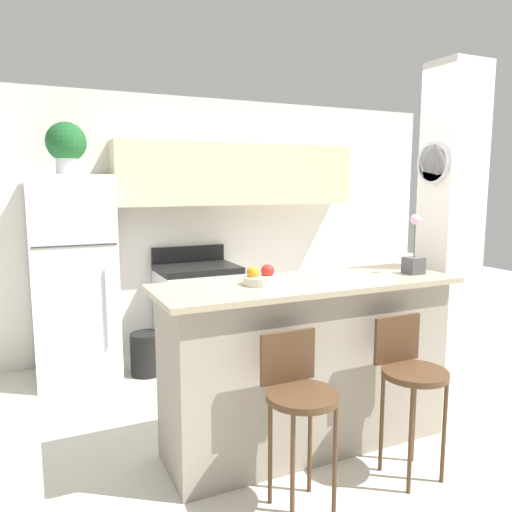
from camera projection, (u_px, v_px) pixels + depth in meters
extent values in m
plane|color=beige|center=(306.00, 444.00, 3.29)|extent=(14.00, 14.00, 0.00)
cube|color=white|center=(195.00, 225.00, 5.14)|extent=(5.60, 0.06, 2.55)
cube|color=beige|center=(238.00, 174.00, 5.06)|extent=(2.50, 0.32, 0.61)
cube|color=white|center=(190.00, 199.00, 4.91)|extent=(0.77, 0.28, 0.12)
cube|color=white|center=(449.00, 242.00, 3.68)|extent=(0.36, 0.32, 2.55)
cylinder|color=silver|center=(433.00, 163.00, 3.52)|extent=(0.02, 0.30, 0.30)
cylinder|color=white|center=(433.00, 163.00, 3.51)|extent=(0.01, 0.26, 0.26)
cube|color=gray|center=(307.00, 367.00, 3.21)|extent=(1.83, 0.54, 1.06)
cube|color=tan|center=(308.00, 284.00, 3.13)|extent=(1.95, 0.66, 0.04)
cube|color=white|center=(75.00, 310.00, 4.37)|extent=(0.69, 0.66, 1.21)
cube|color=white|center=(70.00, 208.00, 4.25)|extent=(0.69, 0.66, 0.57)
cube|color=#333333|center=(75.00, 246.00, 3.99)|extent=(0.65, 0.01, 0.01)
cylinder|color=#B2B2B7|center=(106.00, 309.00, 4.15)|extent=(0.02, 0.02, 0.66)
cube|color=silver|center=(198.00, 314.00, 4.91)|extent=(0.76, 0.60, 0.85)
cube|color=black|center=(197.00, 269.00, 4.84)|extent=(0.76, 0.60, 0.06)
cube|color=black|center=(188.00, 254.00, 5.08)|extent=(0.76, 0.04, 0.16)
cube|color=black|center=(208.00, 317.00, 4.63)|extent=(0.45, 0.01, 0.27)
cylinder|color=#4C331E|center=(303.00, 396.00, 2.53)|extent=(0.38, 0.38, 0.03)
cube|color=#4C331E|center=(288.00, 357.00, 2.65)|extent=(0.32, 0.02, 0.28)
cylinder|color=#4C331E|center=(293.00, 474.00, 2.41)|extent=(0.02, 0.02, 0.61)
cylinder|color=#4C331E|center=(335.00, 462.00, 2.52)|extent=(0.02, 0.02, 0.61)
cylinder|color=#4C331E|center=(270.00, 450.00, 2.63)|extent=(0.02, 0.02, 0.61)
cylinder|color=#4C331E|center=(310.00, 440.00, 2.74)|extent=(0.02, 0.02, 0.61)
cylinder|color=#4C331E|center=(415.00, 373.00, 2.83)|extent=(0.38, 0.38, 0.03)
cube|color=#4C331E|center=(397.00, 339.00, 2.96)|extent=(0.32, 0.02, 0.28)
cylinder|color=#4C331E|center=(411.00, 441.00, 2.72)|extent=(0.02, 0.02, 0.61)
cylinder|color=#4C331E|center=(444.00, 432.00, 2.82)|extent=(0.02, 0.02, 0.61)
cylinder|color=#4C331E|center=(382.00, 422.00, 2.94)|extent=(0.02, 0.02, 0.61)
cylinder|color=#4C331E|center=(414.00, 414.00, 3.04)|extent=(0.02, 0.02, 0.61)
cylinder|color=silver|center=(67.00, 166.00, 4.20)|extent=(0.18, 0.18, 0.15)
sphere|color=#1E5B28|center=(66.00, 142.00, 4.17)|extent=(0.33, 0.33, 0.33)
cube|color=#4C4C51|center=(413.00, 265.00, 3.37)|extent=(0.11, 0.11, 0.11)
cylinder|color=#386633|center=(415.00, 240.00, 3.35)|extent=(0.01, 0.01, 0.24)
sphere|color=#E5B2D1|center=(416.00, 219.00, 3.33)|extent=(0.07, 0.07, 0.07)
cylinder|color=silver|center=(261.00, 280.00, 3.02)|extent=(0.23, 0.23, 0.05)
sphere|color=red|center=(268.00, 271.00, 3.04)|extent=(0.08, 0.08, 0.08)
sphere|color=orange|center=(253.00, 272.00, 3.00)|extent=(0.08, 0.08, 0.08)
cylinder|color=black|center=(146.00, 354.00, 4.46)|extent=(0.28, 0.28, 0.38)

